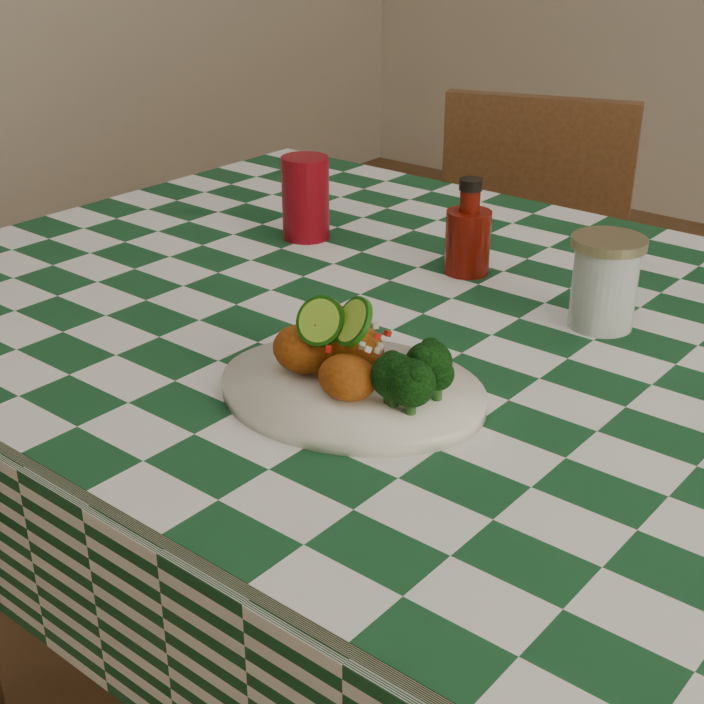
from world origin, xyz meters
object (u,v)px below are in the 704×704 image
Objects in this scene: red_tumbler at (306,198)px; plate at (352,391)px; fried_chicken_pile at (344,344)px; ketchup_bottle at (469,227)px; wooden_chair_left at (510,326)px; mason_jar at (605,283)px; dining_table at (474,592)px.

plate is at bearing -42.92° from red_tumbler.
ketchup_bottle is (-0.10, 0.39, 0.01)m from fried_chicken_pile.
red_tumbler is 0.72m from wooden_chair_left.
fried_chicken_pile is (-0.01, 0.00, 0.05)m from plate.
plate is 0.33× the size of wooden_chair_left.
red_tumbler is at bearing 136.28° from fried_chicken_pile.
wooden_chair_left is (-0.47, 0.61, -0.40)m from mason_jar.
fried_chicken_pile reaches higher than plate.
red_tumbler is at bearing 177.87° from mason_jar.
fried_chicken_pile is at bearing -90.10° from wooden_chair_left.
plate is 1.07m from wooden_chair_left.
mason_jar reaches higher than dining_table.
plate is at bearing -96.94° from dining_table.
dining_table is 14.47× the size of mason_jar.
wooden_chair_left is at bearing 117.85° from dining_table.
red_tumbler is (-0.38, 0.36, 0.00)m from fried_chicken_pile.
mason_jar is 0.13× the size of wooden_chair_left.
red_tumbler is 0.94× the size of ketchup_bottle.
red_tumbler reaches higher than mason_jar.
fried_chicken_pile is 1.17× the size of mason_jar.
red_tumbler is 0.14× the size of wooden_chair_left.
plate is 2.16× the size of fried_chicken_pile.
wooden_chair_left is (-0.24, 0.56, -0.41)m from ketchup_bottle.
plate is 2.16× the size of ketchup_bottle.
fried_chicken_pile is at bearing 180.00° from plate.
dining_table is 1.88× the size of wooden_chair_left.
mason_jar is at bearing 71.15° from plate.
plate is 2.30× the size of red_tumbler.
fried_chicken_pile is at bearing -99.50° from dining_table.
ketchup_bottle is at bearing -86.78° from wooden_chair_left.
ketchup_bottle reaches higher than mason_jar.
mason_jar is at bearing -12.25° from ketchup_bottle.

